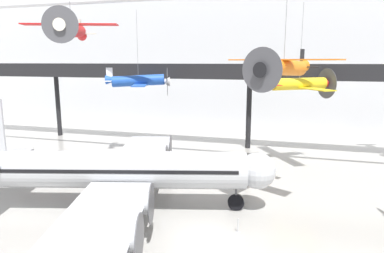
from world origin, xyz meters
name	(u,v)px	position (x,y,z in m)	size (l,w,h in m)	color
ground_plane	(204,239)	(0.00, 0.00, 0.00)	(260.00, 260.00, 0.00)	#9E9B96
hangar_back_wall	(258,59)	(0.00, 36.42, 12.07)	(140.00, 3.00, 24.14)	silver
mezzanine_walkway	(249,77)	(0.00, 24.70, 9.76)	(110.00, 3.20, 11.48)	black
airliner_silver_main	(116,170)	(-7.87, 2.74, 3.27)	(25.32, 29.29, 8.93)	#B7BABF
suspended_plane_yellow_lowwing	(299,84)	(6.11, 18.67, 9.33)	(8.05, 8.87, 10.22)	yellow
suspended_plane_blue_trainer	(138,81)	(-13.05, 18.78, 9.39)	(8.27, 9.71, 10.35)	#1E4CAD
suspended_plane_orange_highwing	(284,67)	(4.59, 6.65, 11.40)	(8.58, 7.55, 8.34)	orange
suspended_plane_red_highwing	(72,30)	(-12.70, 5.05, 14.34)	(7.77, 6.61, 4.89)	red
stanchion_barrier	(238,228)	(2.11, 1.47, 0.33)	(0.36, 0.36, 1.08)	#B2B5BA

